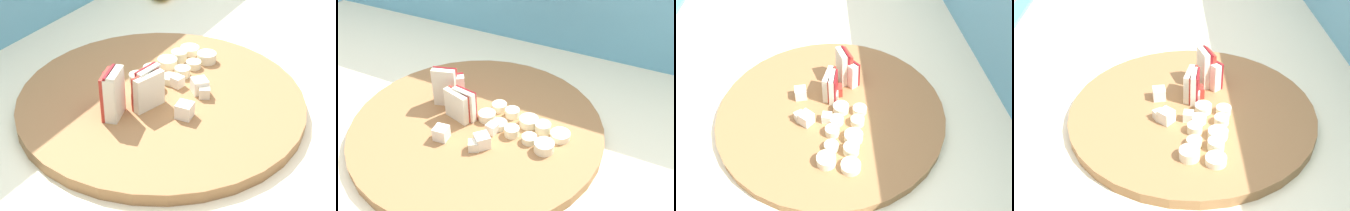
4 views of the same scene
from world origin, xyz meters
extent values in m
cube|color=#5BA3C1|center=(0.00, 0.39, 0.62)|extent=(2.40, 0.04, 1.24)
cylinder|color=olive|center=(-0.09, 0.05, 0.88)|extent=(0.40, 0.40, 0.02)
cube|color=#B22D23|center=(-0.12, 0.06, 0.91)|extent=(0.05, 0.02, 0.05)
cube|color=beige|center=(-0.13, 0.05, 0.91)|extent=(0.05, 0.02, 0.05)
cube|color=maroon|center=(-0.11, 0.06, 0.91)|extent=(0.04, 0.01, 0.05)
cube|color=#EFE5CC|center=(-0.11, 0.06, 0.91)|extent=(0.04, 0.01, 0.05)
cube|color=maroon|center=(-0.17, 0.08, 0.92)|extent=(0.04, 0.02, 0.07)
cube|color=beige|center=(-0.16, 0.08, 0.92)|extent=(0.04, 0.02, 0.07)
cube|color=#B22D23|center=(-0.17, 0.09, 0.92)|extent=(0.04, 0.02, 0.06)
cube|color=#EFE5CC|center=(-0.16, 0.08, 0.92)|extent=(0.04, 0.03, 0.06)
cube|color=maroon|center=(-0.16, 0.10, 0.91)|extent=(0.03, 0.03, 0.05)
cube|color=white|center=(-0.15, 0.09, 0.91)|extent=(0.04, 0.03, 0.05)
cube|color=white|center=(-0.12, 0.00, 0.90)|extent=(0.02, 0.02, 0.02)
cube|color=#B22D23|center=(-0.12, 0.07, 0.90)|extent=(0.02, 0.02, 0.02)
cube|color=white|center=(-0.06, 0.01, 0.90)|extent=(0.03, 0.03, 0.02)
cube|color=white|center=(-0.06, 0.05, 0.89)|extent=(0.02, 0.02, 0.02)
cube|color=#EFE5CC|center=(-0.11, 0.06, 0.90)|extent=(0.02, 0.02, 0.02)
cube|color=beige|center=(-0.06, 0.00, 0.89)|extent=(0.02, 0.02, 0.02)
cylinder|color=#F4EAC6|center=(-0.08, 0.07, 0.89)|extent=(0.03, 0.03, 0.01)
cylinder|color=#F4EAC6|center=(-0.05, 0.06, 0.89)|extent=(0.02, 0.02, 0.01)
cylinder|color=beige|center=(-0.03, 0.05, 0.89)|extent=(0.02, 0.02, 0.01)
cylinder|color=beige|center=(0.00, 0.05, 0.89)|extent=(0.02, 0.02, 0.01)
cylinder|color=#F4EAC6|center=(0.03, 0.04, 0.89)|extent=(0.03, 0.03, 0.01)
cylinder|color=beige|center=(-0.08, 0.10, 0.89)|extent=(0.02, 0.02, 0.01)
cylinder|color=#F4EAC6|center=(-0.05, 0.10, 0.89)|extent=(0.02, 0.02, 0.01)
cylinder|color=#F4EAC6|center=(-0.02, 0.09, 0.89)|extent=(0.03, 0.03, 0.01)
cylinder|color=beige|center=(0.01, 0.08, 0.89)|extent=(0.02, 0.02, 0.02)
cylinder|color=#F4EAC6|center=(0.04, 0.08, 0.89)|extent=(0.03, 0.03, 0.01)
camera|label=1|loc=(-0.59, -0.26, 1.27)|focal=54.03mm
camera|label=2|loc=(0.17, -0.36, 1.28)|focal=42.64mm
camera|label=3|loc=(0.31, 0.05, 1.29)|focal=34.38mm
camera|label=4|loc=(0.46, 0.02, 1.29)|focal=45.14mm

